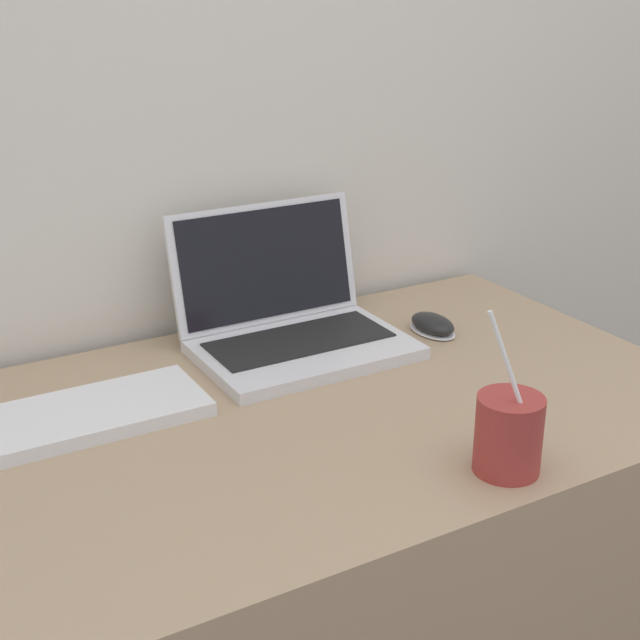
% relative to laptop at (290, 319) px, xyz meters
% --- Properties ---
extents(wall_back, '(7.00, 0.04, 2.50)m').
position_rel_laptop_xyz_m(wall_back, '(-0.04, 0.18, 0.44)').
color(wall_back, silver).
rests_on(wall_back, ground_plane).
extents(desk, '(1.08, 0.70, 0.76)m').
position_rel_laptop_xyz_m(desk, '(-0.04, -0.21, -0.43)').
color(desk, tan).
rests_on(desk, ground_plane).
extents(laptop, '(0.34, 0.28, 0.22)m').
position_rel_laptop_xyz_m(laptop, '(0.00, 0.00, 0.00)').
color(laptop, silver).
rests_on(laptop, desk).
extents(drink_cup, '(0.08, 0.08, 0.22)m').
position_rel_laptop_xyz_m(drink_cup, '(0.05, -0.48, 0.01)').
color(drink_cup, '#9E332D').
rests_on(drink_cup, desk).
extents(computer_mouse, '(0.06, 0.10, 0.03)m').
position_rel_laptop_xyz_m(computer_mouse, '(0.24, -0.07, -0.03)').
color(computer_mouse, white).
rests_on(computer_mouse, desk).
extents(external_keyboard, '(0.39, 0.15, 0.02)m').
position_rel_laptop_xyz_m(external_keyboard, '(-0.40, -0.10, -0.04)').
color(external_keyboard, silver).
rests_on(external_keyboard, desk).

